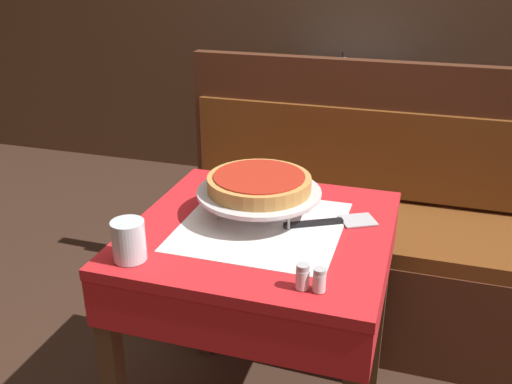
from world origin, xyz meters
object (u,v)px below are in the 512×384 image
object	(u,v)px
salt_shaker	(303,276)
deep_dish_pizza	(259,183)
pizza_server	(332,222)
water_glass_near	(129,241)
pepper_shaker	(319,280)
dining_table_rear	(346,107)
condiment_caddy	(341,78)
booth_bench	(354,252)
pizza_pan_stand	(259,193)
dining_table_front	(261,260)

from	to	relation	value
salt_shaker	deep_dish_pizza	bearing A→B (deg)	121.50
pizza_server	water_glass_near	size ratio (longest dim) A/B	2.47
deep_dish_pizza	pepper_shaker	xyz separation A→B (m)	(0.24, -0.34, -0.07)
dining_table_rear	water_glass_near	xyz separation A→B (m)	(-0.22, -2.03, 0.17)
salt_shaker	condiment_caddy	xyz separation A→B (m)	(-0.25, 2.00, 0.02)
booth_bench	condiment_caddy	size ratio (longest dim) A/B	8.13
water_glass_near	salt_shaker	xyz separation A→B (m)	(0.44, -0.00, -0.02)
booth_bench	salt_shaker	size ratio (longest dim) A/B	24.68
pizza_server	water_glass_near	bearing A→B (deg)	-142.27
booth_bench	salt_shaker	xyz separation A→B (m)	(-0.00, -0.99, 0.47)
water_glass_near	pepper_shaker	xyz separation A→B (m)	(0.48, -0.00, -0.02)
pizza_pan_stand	deep_dish_pizza	xyz separation A→B (m)	(0.00, 0.00, 0.03)
booth_bench	dining_table_rear	bearing A→B (deg)	101.99
salt_shaker	pepper_shaker	world-z (taller)	salt_shaker
pizza_server	condiment_caddy	world-z (taller)	condiment_caddy
dining_table_front	dining_table_rear	distance (m)	1.76
dining_table_front	pizza_server	size ratio (longest dim) A/B	2.98
dining_table_rear	booth_bench	size ratio (longest dim) A/B	0.51
water_glass_near	condiment_caddy	world-z (taller)	condiment_caddy
water_glass_near	condiment_caddy	distance (m)	2.01
dining_table_front	salt_shaker	size ratio (longest dim) A/B	12.42
pizza_server	water_glass_near	world-z (taller)	water_glass_near
pizza_pan_stand	salt_shaker	world-z (taller)	pizza_pan_stand
dining_table_front	salt_shaker	world-z (taller)	salt_shaker
booth_bench	deep_dish_pizza	bearing A→B (deg)	-107.88
salt_shaker	pizza_server	bearing A→B (deg)	88.80
deep_dish_pizza	pizza_pan_stand	bearing A→B (deg)	0.00
deep_dish_pizza	booth_bench	bearing A→B (deg)	72.12
pizza_server	deep_dish_pizza	bearing A→B (deg)	-177.48
dining_table_rear	condiment_caddy	world-z (taller)	condiment_caddy
pizza_pan_stand	pepper_shaker	distance (m)	0.42
dining_table_front	pizza_pan_stand	size ratio (longest dim) A/B	2.14
dining_table_front	pepper_shaker	distance (m)	0.38
deep_dish_pizza	salt_shaker	xyz separation A→B (m)	(0.21, -0.34, -0.07)
booth_bench	condiment_caddy	world-z (taller)	booth_bench
salt_shaker	pizza_pan_stand	bearing A→B (deg)	121.50
dining_table_rear	booth_bench	world-z (taller)	booth_bench
pizza_pan_stand	deep_dish_pizza	bearing A→B (deg)	0.00
deep_dish_pizza	pepper_shaker	bearing A→B (deg)	-53.95
pizza_server	water_glass_near	distance (m)	0.57
water_glass_near	pepper_shaker	size ratio (longest dim) A/B	1.80
deep_dish_pizza	salt_shaker	world-z (taller)	deep_dish_pizza
booth_bench	water_glass_near	distance (m)	1.19
condiment_caddy	deep_dish_pizza	bearing A→B (deg)	-88.63
booth_bench	condiment_caddy	distance (m)	1.15
booth_bench	condiment_caddy	bearing A→B (deg)	103.85
booth_bench	salt_shaker	bearing A→B (deg)	-90.23
pizza_pan_stand	deep_dish_pizza	distance (m)	0.03
deep_dish_pizza	water_glass_near	size ratio (longest dim) A/B	2.86
booth_bench	pizza_server	distance (m)	0.78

